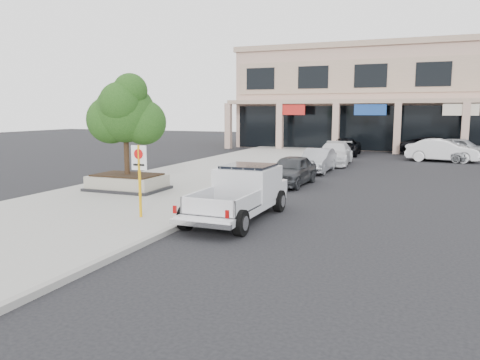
% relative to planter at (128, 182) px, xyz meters
% --- Properties ---
extents(ground, '(120.00, 120.00, 0.00)m').
position_rel_planter_xyz_m(ground, '(6.58, -3.33, -0.48)').
color(ground, black).
rests_on(ground, ground).
extents(sidewalk, '(8.00, 52.00, 0.15)m').
position_rel_planter_xyz_m(sidewalk, '(1.08, 2.67, -0.40)').
color(sidewalk, gray).
rests_on(sidewalk, ground).
extents(curb, '(0.20, 52.00, 0.15)m').
position_rel_planter_xyz_m(curb, '(5.03, 2.67, -0.40)').
color(curb, gray).
rests_on(curb, ground).
extents(strip_mall, '(40.55, 12.43, 9.50)m').
position_rel_planter_xyz_m(strip_mall, '(14.58, 30.60, 4.27)').
color(strip_mall, tan).
rests_on(strip_mall, ground).
extents(planter, '(3.20, 2.20, 0.68)m').
position_rel_planter_xyz_m(planter, '(0.00, 0.00, 0.00)').
color(planter, black).
rests_on(planter, sidewalk).
extents(planter_tree, '(2.90, 2.55, 4.00)m').
position_rel_planter_xyz_m(planter_tree, '(0.13, 0.15, 2.94)').
color(planter_tree, black).
rests_on(planter_tree, planter).
extents(no_parking_sign, '(0.55, 0.09, 2.30)m').
position_rel_planter_xyz_m(no_parking_sign, '(3.46, -4.22, 1.16)').
color(no_parking_sign, '#E8A60C').
rests_on(no_parking_sign, sidewalk).
extents(hedge, '(1.10, 0.99, 0.93)m').
position_rel_planter_xyz_m(hedge, '(4.44, 0.29, 0.14)').
color(hedge, '#134012').
rests_on(hedge, sidewalk).
extents(pickup_truck, '(2.09, 5.46, 1.71)m').
position_rel_planter_xyz_m(pickup_truck, '(6.23, -2.85, 0.38)').
color(pickup_truck, silver).
rests_on(pickup_truck, ground).
extents(curb_car_a, '(1.88, 4.22, 1.41)m').
position_rel_planter_xyz_m(curb_car_a, '(5.91, 4.80, 0.23)').
color(curb_car_a, '#303235').
rests_on(curb_car_a, ground).
extents(curb_car_b, '(1.50, 4.13, 1.35)m').
position_rel_planter_xyz_m(curb_car_b, '(6.06, 9.91, 0.20)').
color(curb_car_b, '#96979D').
rests_on(curb_car_b, ground).
extents(curb_car_c, '(2.25, 5.12, 1.46)m').
position_rel_planter_xyz_m(curb_car_c, '(6.26, 14.13, 0.26)').
color(curb_car_c, silver).
rests_on(curb_car_c, ground).
extents(curb_car_d, '(2.42, 4.88, 1.33)m').
position_rel_planter_xyz_m(curb_car_d, '(5.84, 20.83, 0.19)').
color(curb_car_d, black).
rests_on(curb_car_d, ground).
extents(lot_car_a, '(4.24, 2.86, 1.34)m').
position_rel_planter_xyz_m(lot_car_a, '(12.79, 18.88, 0.20)').
color(lot_car_a, gray).
rests_on(lot_car_a, ground).
extents(lot_car_b, '(4.85, 1.89, 1.57)m').
position_rel_planter_xyz_m(lot_car_b, '(12.87, 18.70, 0.31)').
color(lot_car_b, silver).
rests_on(lot_car_b, ground).
extents(lot_car_d, '(5.93, 4.17, 1.50)m').
position_rel_planter_xyz_m(lot_car_d, '(12.68, 22.79, 0.28)').
color(lot_car_d, black).
rests_on(lot_car_d, ground).
extents(lot_car_e, '(4.75, 2.88, 1.51)m').
position_rel_planter_xyz_m(lot_car_e, '(14.31, 22.57, 0.28)').
color(lot_car_e, '#ABADB3').
rests_on(lot_car_e, ground).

